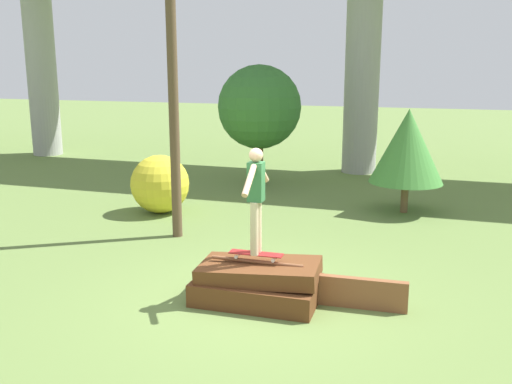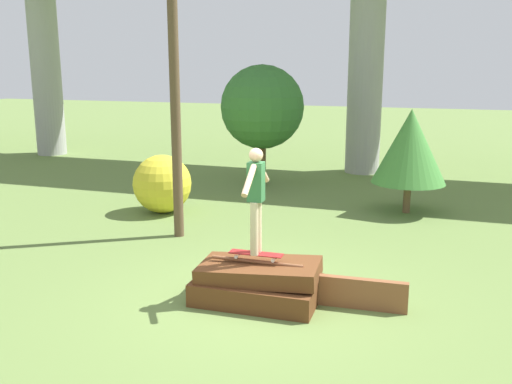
% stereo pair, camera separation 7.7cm
% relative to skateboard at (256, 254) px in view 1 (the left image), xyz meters
% --- Properties ---
extents(ground_plane, '(80.00, 80.00, 0.00)m').
position_rel_skateboard_xyz_m(ground_plane, '(0.03, -0.05, -0.71)').
color(ground_plane, olive).
extents(scrap_pile, '(1.88, 1.13, 0.64)m').
position_rel_skateboard_xyz_m(scrap_pile, '(0.04, -0.04, -0.43)').
color(scrap_pile, '#5B3319').
rests_on(scrap_pile, ground_plane).
extents(scrap_plank_loose, '(1.29, 0.17, 0.45)m').
position_rel_skateboard_xyz_m(scrap_plank_loose, '(1.57, 0.16, -0.49)').
color(scrap_plank_loose, brown).
rests_on(scrap_plank_loose, ground_plane).
extents(skateboard, '(0.82, 0.22, 0.09)m').
position_rel_skateboard_xyz_m(skateboard, '(0.00, 0.00, 0.00)').
color(skateboard, maroon).
rests_on(skateboard, scrap_pile).
extents(skater, '(0.23, 1.16, 1.57)m').
position_rel_skateboard_xyz_m(skater, '(0.00, 0.00, 0.92)').
color(skater, '#C6B78E').
rests_on(skater, skateboard).
extents(utility_pole, '(1.30, 0.20, 8.21)m').
position_rel_skateboard_xyz_m(utility_pole, '(-2.53, 2.58, 3.51)').
color(utility_pole, brown).
rests_on(utility_pole, ground_plane).
extents(tree_behind_left, '(1.73, 1.73, 2.46)m').
position_rel_skateboard_xyz_m(tree_behind_left, '(1.79, 5.98, 0.88)').
color(tree_behind_left, brown).
rests_on(tree_behind_left, ground_plane).
extents(tree_behind_right, '(2.37, 2.37, 3.46)m').
position_rel_skateboard_xyz_m(tree_behind_right, '(-2.44, 7.88, 1.55)').
color(tree_behind_right, brown).
rests_on(tree_behind_right, ground_plane).
extents(bush_yellow_flowering, '(1.38, 1.38, 1.38)m').
position_rel_skateboard_xyz_m(bush_yellow_flowering, '(-3.74, 4.19, -0.02)').
color(bush_yellow_flowering, gold).
rests_on(bush_yellow_flowering, ground_plane).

